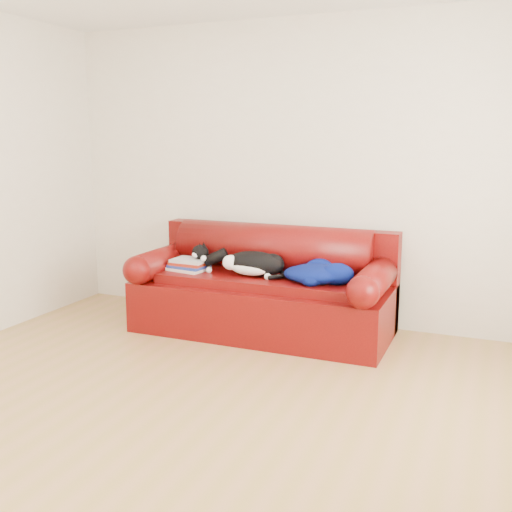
{
  "coord_description": "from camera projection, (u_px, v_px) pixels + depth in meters",
  "views": [
    {
      "loc": [
        1.6,
        -2.97,
        1.61
      ],
      "look_at": [
        -0.19,
        1.35,
        0.68
      ],
      "focal_mm": 42.0,
      "sensor_mm": 36.0,
      "label": 1
    }
  ],
  "objects": [
    {
      "name": "ground",
      "position": [
        199.0,
        408.0,
        3.61
      ],
      "size": [
        4.5,
        4.5,
        0.0
      ],
      "primitive_type": "plane",
      "color": "olive",
      "rests_on": "ground"
    },
    {
      "name": "room_shell",
      "position": [
        215.0,
        126.0,
        3.25
      ],
      "size": [
        4.52,
        4.02,
        2.61
      ],
      "color": "beige",
      "rests_on": "ground"
    },
    {
      "name": "sofa_base",
      "position": [
        263.0,
        304.0,
        4.99
      ],
      "size": [
        2.1,
        0.9,
        0.5
      ],
      "color": "#3B0207",
      "rests_on": "ground"
    },
    {
      "name": "sofa_back",
      "position": [
        273.0,
        263.0,
        5.15
      ],
      "size": [
        2.1,
        1.01,
        0.88
      ],
      "color": "#3B0207",
      "rests_on": "ground"
    },
    {
      "name": "book_stack",
      "position": [
        189.0,
        265.0,
        5.06
      ],
      "size": [
        0.35,
        0.29,
        0.1
      ],
      "rotation": [
        0.0,
        0.0,
        -0.11
      ],
      "color": "silver",
      "rests_on": "sofa_base"
    },
    {
      "name": "cat",
      "position": [
        253.0,
        264.0,
        4.85
      ],
      "size": [
        0.71,
        0.34,
        0.25
      ],
      "rotation": [
        0.0,
        0.0,
        0.16
      ],
      "color": "black",
      "rests_on": "sofa_base"
    },
    {
      "name": "blanket",
      "position": [
        317.0,
        273.0,
        4.65
      ],
      "size": [
        0.65,
        0.54,
        0.17
      ],
      "rotation": [
        0.0,
        0.0,
        0.4
      ],
      "color": "#030243",
      "rests_on": "sofa_base"
    }
  ]
}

